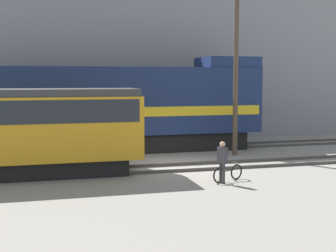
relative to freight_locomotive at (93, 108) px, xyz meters
The scene contains 9 objects.
ground_plane 6.07m from the freight_locomotive, 53.92° to the right, with size 120.00×120.00×0.00m, color gray.
track_near 6.88m from the freight_locomotive, 59.52° to the right, with size 60.00×1.50×0.14m.
track_far 4.03m from the freight_locomotive, ahead, with size 60.00×1.51×0.14m.
building_backdrop 8.24m from the freight_locomotive, 65.17° to the left, with size 32.69×6.00×9.98m.
freight_locomotive is the anchor object (origin of this frame).
streetcar 6.61m from the freight_locomotive, 122.34° to the right, with size 9.64×2.54×3.54m.
bicycle 9.70m from the freight_locomotive, 63.56° to the right, with size 1.46×0.74×0.68m.
person 9.70m from the freight_locomotive, 66.31° to the right, with size 0.35×0.42×1.60m.
utility_pole_left 7.77m from the freight_locomotive, 21.89° to the right, with size 0.25×0.25×8.95m.
Camera 1 is at (-5.93, -20.49, 3.96)m, focal length 50.00 mm.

